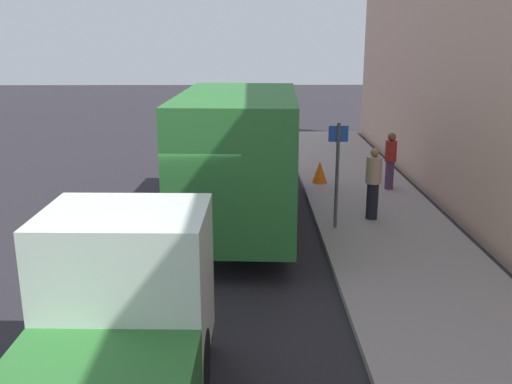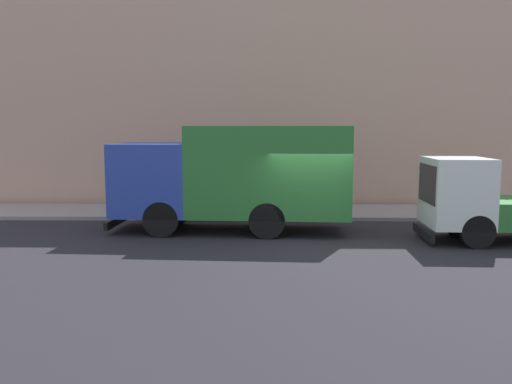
{
  "view_description": "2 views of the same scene",
  "coord_description": "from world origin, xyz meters",
  "px_view_note": "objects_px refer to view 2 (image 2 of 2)",
  "views": [
    {
      "loc": [
        1.38,
        -10.86,
        4.53
      ],
      "look_at": [
        1.53,
        0.97,
        1.22
      ],
      "focal_mm": 40.36,
      "sensor_mm": 36.0,
      "label": 1
    },
    {
      "loc": [
        -15.29,
        1.33,
        3.26
      ],
      "look_at": [
        1.22,
        1.64,
        1.24
      ],
      "focal_mm": 37.48,
      "sensor_mm": 36.0,
      "label": 2
    }
  ],
  "objects_px": {
    "small_flatbed_truck": "(497,203)",
    "street_sign_post": "(253,175)",
    "traffic_cone_orange": "(139,205)",
    "large_utility_truck": "(236,174)",
    "pedestrian_standing": "(237,187)",
    "pedestrian_walking": "(169,185)"
  },
  "relations": [
    {
      "from": "large_utility_truck",
      "to": "pedestrian_standing",
      "type": "xyz_separation_m",
      "value": [
        3.15,
        0.15,
        -0.74
      ]
    },
    {
      "from": "pedestrian_walking",
      "to": "traffic_cone_orange",
      "type": "relative_size",
      "value": 2.49
    },
    {
      "from": "traffic_cone_orange",
      "to": "street_sign_post",
      "type": "relative_size",
      "value": 0.27
    },
    {
      "from": "small_flatbed_truck",
      "to": "street_sign_post",
      "type": "xyz_separation_m",
      "value": [
        3.59,
        7.0,
        0.48
      ]
    },
    {
      "from": "street_sign_post",
      "to": "traffic_cone_orange",
      "type": "bearing_deg",
      "value": 88.24
    },
    {
      "from": "large_utility_truck",
      "to": "small_flatbed_truck",
      "type": "height_order",
      "value": "large_utility_truck"
    },
    {
      "from": "pedestrian_walking",
      "to": "traffic_cone_orange",
      "type": "distance_m",
      "value": 2.13
    },
    {
      "from": "street_sign_post",
      "to": "pedestrian_standing",
      "type": "bearing_deg",
      "value": 32.92
    },
    {
      "from": "pedestrian_walking",
      "to": "pedestrian_standing",
      "type": "xyz_separation_m",
      "value": [
        -1.06,
        -2.71,
        0.04
      ]
    },
    {
      "from": "street_sign_post",
      "to": "large_utility_truck",
      "type": "bearing_deg",
      "value": 167.42
    },
    {
      "from": "pedestrian_walking",
      "to": "pedestrian_standing",
      "type": "relative_size",
      "value": 0.94
    },
    {
      "from": "pedestrian_standing",
      "to": "street_sign_post",
      "type": "relative_size",
      "value": 0.71
    },
    {
      "from": "small_flatbed_truck",
      "to": "pedestrian_standing",
      "type": "distance_m",
      "value": 8.89
    },
    {
      "from": "large_utility_truck",
      "to": "pedestrian_walking",
      "type": "relative_size",
      "value": 4.55
    },
    {
      "from": "small_flatbed_truck",
      "to": "pedestrian_standing",
      "type": "bearing_deg",
      "value": 60.71
    },
    {
      "from": "small_flatbed_truck",
      "to": "traffic_cone_orange",
      "type": "relative_size",
      "value": 7.99
    },
    {
      "from": "traffic_cone_orange",
      "to": "street_sign_post",
      "type": "distance_m",
      "value": 4.25
    },
    {
      "from": "large_utility_truck",
      "to": "traffic_cone_orange",
      "type": "bearing_deg",
      "value": 60.69
    },
    {
      "from": "small_flatbed_truck",
      "to": "pedestrian_standing",
      "type": "xyz_separation_m",
      "value": [
        4.57,
        7.63,
        -0.05
      ]
    },
    {
      "from": "pedestrian_walking",
      "to": "street_sign_post",
      "type": "height_order",
      "value": "street_sign_post"
    },
    {
      "from": "pedestrian_walking",
      "to": "traffic_cone_orange",
      "type": "height_order",
      "value": "pedestrian_walking"
    },
    {
      "from": "pedestrian_standing",
      "to": "traffic_cone_orange",
      "type": "distance_m",
      "value": 3.62
    }
  ]
}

